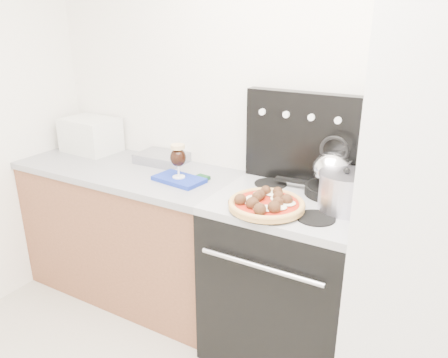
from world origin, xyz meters
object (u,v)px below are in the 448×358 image
Objects in this scene: oven_mitt at (179,179)px; tea_kettle at (333,166)px; base_cabinet at (133,234)px; fridge at (444,227)px; stove_body at (286,281)px; skillet at (330,190)px; toaster_oven at (91,135)px; pizza at (267,203)px; pizza_pan at (266,209)px; beer_glass at (178,161)px; stock_pot at (344,192)px.

tea_kettle is (0.83, 0.19, 0.17)m from oven_mitt.
base_cabinet is 1.88m from fridge.
fridge is at bearing -2.05° from stove_body.
fridge is at bearing -19.09° from skillet.
oven_mitt is at bearing -6.53° from base_cabinet.
oven_mitt is at bearing -9.77° from toaster_oven.
fridge is 0.77m from pizza.
skillet is (1.26, 0.14, 0.51)m from base_cabinet.
pizza_pan is 0.03m from pizza.
oven_mitt is 0.86× the size of pizza_pan.
skillet is at bearing 58.05° from pizza_pan.
beer_glass is at bearing 0.00° from oven_mitt.
stock_pot is (0.32, 0.18, 0.05)m from pizza.
beer_glass reaches higher than oven_mitt.
stove_body is at bearing 71.19° from pizza.
fridge is 9.54× the size of beer_glass.
stock_pot is at bearing 2.22° from beer_glass.
stock_pot reaches higher than pizza_pan.
stock_pot is (1.82, -0.16, -0.01)m from toaster_oven.
beer_glass is at bearing -177.78° from stock_pot.
oven_mitt is at bearing -167.16° from skillet.
oven_mitt is (0.43, -0.05, 0.48)m from base_cabinet.
skillet is 0.14m from tea_kettle.
stock_pot is at bearing 30.05° from pizza_pan.
tea_kettle reaches higher than skillet.
stove_body is at bearing 177.95° from fridge.
stock_pot is at bearing 2.22° from oven_mitt.
beer_glass reaches higher than skillet.
toaster_oven is 1.54m from pizza.
fridge is 7.13× the size of skillet.
tea_kettle reaches higher than oven_mitt.
stock_pot reaches higher than skillet.
base_cabinet is 1.17m from pizza_pan.
toaster_oven is 1.38× the size of skillet.
toaster_oven reaches higher than skillet.
beer_glass is at bearing 179.96° from fridge.
oven_mitt reaches higher than base_cabinet.
toaster_oven reaches higher than beer_glass.
beer_glass is 0.59× the size of pizza_pan.
stove_body is at bearing 71.19° from pizza_pan.
base_cabinet is at bearing -173.65° from skillet.
tea_kettle is (1.72, -0.01, 0.06)m from toaster_oven.
beer_glass is 0.64m from pizza_pan.
stock_pot reaches higher than base_cabinet.
toaster_oven is 1.52× the size of stock_pot.
oven_mitt is 0.11m from beer_glass.
fridge is at bearing -1.59° from base_cabinet.
beer_glass is at bearing -9.77° from toaster_oven.
toaster_oven reaches higher than pizza.
beer_glass is (0.00, 0.00, 0.11)m from oven_mitt.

